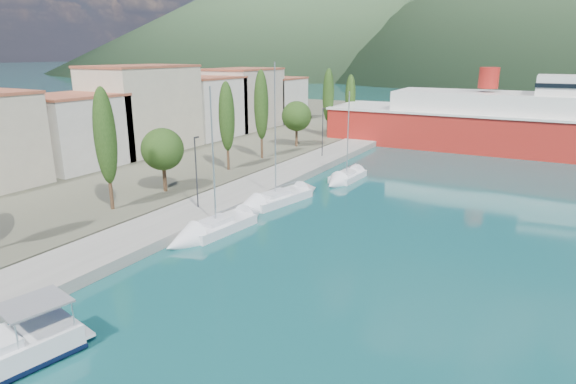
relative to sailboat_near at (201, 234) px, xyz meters
The scene contains 10 objects.
ground 109.90m from the sailboat_near, 87.15° to the left, with size 1400.00×1400.00×0.00m, color #154E50.
quay 16.15m from the sailboat_near, 102.64° to the left, with size 5.00×88.00×0.80m, color gray.
land_strip 48.87m from the sailboat_near, 148.19° to the left, with size 70.00×148.00×0.70m, color #565644.
town_buildings 37.98m from the sailboat_near, 134.86° to the left, with size 9.20×69.20×11.30m.
tree_row 24.03m from the sailboat_near, 114.70° to the left, with size 4.19×64.42×10.94m.
lamp_posts 6.64m from the sailboat_near, 130.14° to the left, with size 0.15×49.45×6.06m.
sailboat_near is the anchor object (origin of this frame).
sailboat_mid 8.59m from the sailboat_near, 89.96° to the left, with size 4.43×9.88×13.77m.
sailboat_far 20.34m from the sailboat_near, 82.12° to the left, with size 2.62×7.28×10.56m.
ferry 53.86m from the sailboat_near, 66.28° to the left, with size 61.83×14.46×12.22m.
Camera 1 is at (16.96, -16.12, 13.50)m, focal length 30.00 mm.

